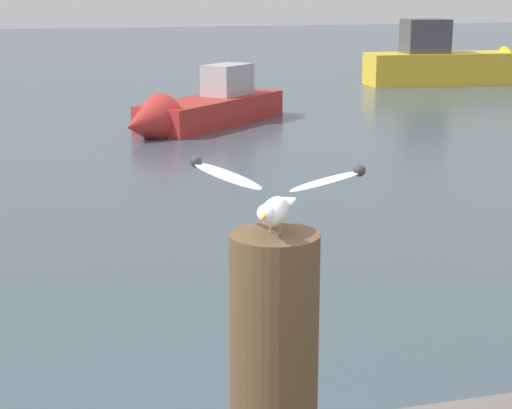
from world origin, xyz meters
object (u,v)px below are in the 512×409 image
at_px(boat_red, 197,111).
at_px(boat_yellow, 455,63).
at_px(mooring_post, 274,351).
at_px(seagull, 275,199).

bearing_deg(boat_red, boat_yellow, 33.16).
xyz_separation_m(mooring_post, boat_red, (2.86, 14.82, -1.21)).
distance_m(mooring_post, boat_red, 15.14).
xyz_separation_m(seagull, boat_yellow, (12.17, 20.90, -1.54)).
distance_m(mooring_post, boat_yellow, 24.20).
height_order(seagull, boat_red, seagull).
bearing_deg(boat_red, mooring_post, -100.92).
relative_size(mooring_post, seagull, 1.55).
bearing_deg(boat_red, seagull, -100.92).
xyz_separation_m(boat_red, boat_yellow, (9.31, 6.08, 0.26)).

